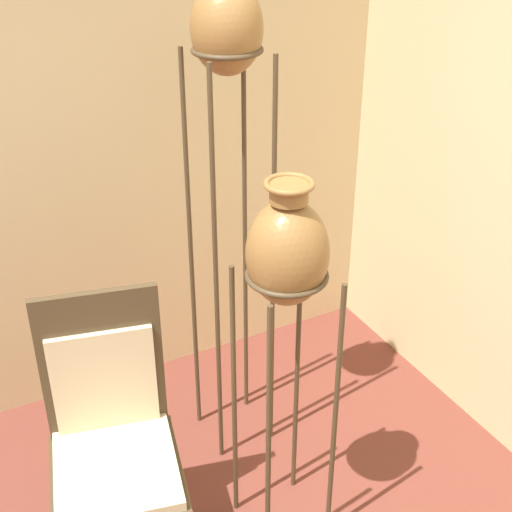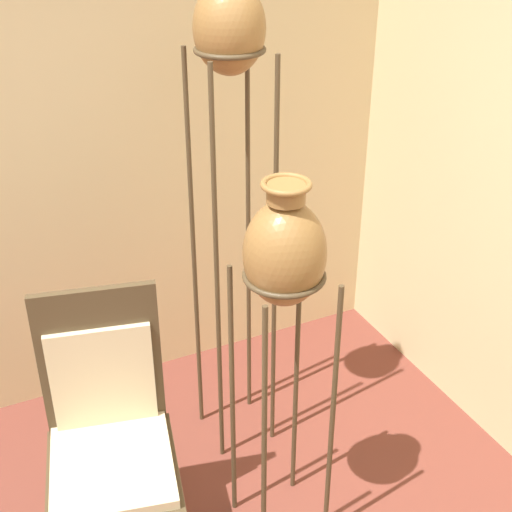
% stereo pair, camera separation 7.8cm
% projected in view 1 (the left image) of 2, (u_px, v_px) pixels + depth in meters
% --- Properties ---
extents(vase_stand_tall, '(0.28, 0.28, 2.17)m').
position_uv_depth(vase_stand_tall, '(227.00, 53.00, 2.60)').
color(vase_stand_tall, '#473823').
rests_on(vase_stand_tall, ground_plane).
extents(vase_stand_medium, '(0.30, 0.30, 1.55)m').
position_uv_depth(vase_stand_medium, '(287.00, 261.00, 2.40)').
color(vase_stand_medium, '#473823').
rests_on(vase_stand_medium, ground_plane).
extents(chair, '(0.57, 0.59, 1.14)m').
position_uv_depth(chair, '(111.00, 430.00, 2.58)').
color(chair, '#473823').
rests_on(chair, ground_plane).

